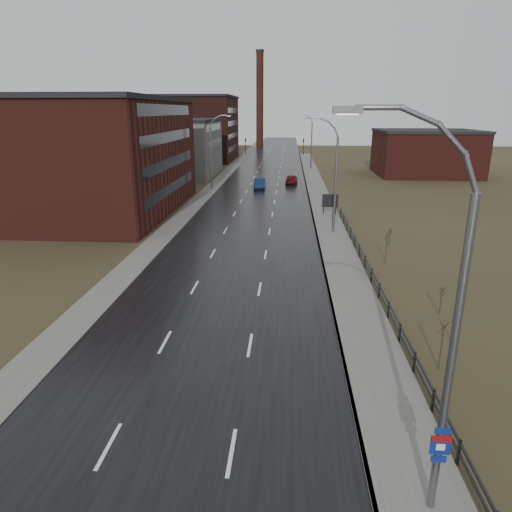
# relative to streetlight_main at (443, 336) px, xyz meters

# --- Properties ---
(road) EXTENTS (14.00, 300.00, 0.06)m
(road) POSITION_rel_streetlight_main_xyz_m (-8.47, 58.00, -6.03)
(road) COLOR black
(road) RESTS_ON ground
(sidewalk_right) EXTENTS (3.20, 180.00, 0.18)m
(sidewalk_right) POSITION_rel_streetlight_main_xyz_m (0.13, 33.00, -5.97)
(sidewalk_right) COLOR #595651
(sidewalk_right) RESTS_ON ground
(curb_right) EXTENTS (0.16, 180.00, 0.18)m
(curb_right) POSITION_rel_streetlight_main_xyz_m (-1.39, 33.00, -5.97)
(curb_right) COLOR slate
(curb_right) RESTS_ON ground
(sidewalk_left) EXTENTS (2.40, 260.00, 0.12)m
(sidewalk_left) POSITION_rel_streetlight_main_xyz_m (-16.67, 58.00, -6.00)
(sidewalk_left) COLOR #595651
(sidewalk_left) RESTS_ON ground
(warehouse_near) EXTENTS (22.44, 28.56, 13.50)m
(warehouse_near) POSITION_rel_streetlight_main_xyz_m (-29.46, 43.00, 0.70)
(warehouse_near) COLOR #471914
(warehouse_near) RESTS_ON ground
(warehouse_mid) EXTENTS (16.32, 20.40, 10.50)m
(warehouse_mid) POSITION_rel_streetlight_main_xyz_m (-26.46, 76.00, -0.80)
(warehouse_mid) COLOR slate
(warehouse_mid) RESTS_ON ground
(warehouse_far) EXTENTS (26.52, 24.48, 15.50)m
(warehouse_far) POSITION_rel_streetlight_main_xyz_m (-31.47, 106.00, 1.70)
(warehouse_far) COLOR #331611
(warehouse_far) RESTS_ON ground
(building_right) EXTENTS (18.36, 16.32, 8.50)m
(building_right) POSITION_rel_streetlight_main_xyz_m (21.83, 80.00, -1.80)
(building_right) COLOR #471914
(building_right) RESTS_ON ground
(smokestack) EXTENTS (2.70, 2.70, 30.70)m
(smokestack) POSITION_rel_streetlight_main_xyz_m (-14.47, 148.00, 9.44)
(smokestack) COLOR #331611
(smokestack) RESTS_ON ground
(streetlight_main) EXTENTS (3.91, 0.29, 12.11)m
(streetlight_main) POSITION_rel_streetlight_main_xyz_m (0.00, 0.00, 0.00)
(streetlight_main) COLOR slate
(streetlight_main) RESTS_ON ground
(streetlight_right_mid) EXTENTS (3.36, 0.28, 11.35)m
(streetlight_right_mid) POSITION_rel_streetlight_main_xyz_m (0.03, 34.00, -0.22)
(streetlight_right_mid) COLOR slate
(streetlight_right_mid) RESTS_ON ground
(streetlight_left) EXTENTS (3.36, 0.28, 11.35)m
(streetlight_left) POSITION_rel_streetlight_main_xyz_m (-16.17, 60.00, -0.22)
(streetlight_left) COLOR slate
(streetlight_left) RESTS_ON ground
(streetlight_right_far) EXTENTS (3.36, 0.28, 11.35)m
(streetlight_right_far) POSITION_rel_streetlight_main_xyz_m (0.03, 88.00, -0.22)
(streetlight_right_far) COLOR slate
(streetlight_right_far) RESTS_ON ground
(guardrail) EXTENTS (0.10, 53.05, 1.10)m
(guardrail) POSITION_rel_streetlight_main_xyz_m (1.83, 16.32, -5.35)
(guardrail) COLOR black
(guardrail) RESTS_ON ground
(shrub_c) EXTENTS (0.62, 0.65, 2.61)m
(shrub_c) POSITION_rel_streetlight_main_xyz_m (3.14, 8.42, -4.67)
(shrub_c) COLOR #382D23
(shrub_c) RESTS_ON ground
(shrub_d) EXTENTS (0.45, 0.47, 1.87)m
(shrub_d) POSITION_rel_streetlight_main_xyz_m (5.10, 14.75, -5.07)
(shrub_d) COLOR #382D23
(shrub_d) RESTS_ON ground
(shrub_e) EXTENTS (0.65, 0.69, 2.78)m
(shrub_e) POSITION_rel_streetlight_main_xyz_m (3.73, 24.51, -4.58)
(shrub_e) COLOR #382D23
(shrub_e) RESTS_ON ground
(shrub_f) EXTENTS (0.39, 0.41, 1.59)m
(shrub_f) POSITION_rel_streetlight_main_xyz_m (5.15, 29.98, -5.22)
(shrub_f) COLOR #382D23
(shrub_f) RESTS_ON ground
(billboard) EXTENTS (1.88, 0.17, 2.59)m
(billboard) POSITION_rel_streetlight_main_xyz_m (0.63, 42.11, -4.33)
(billboard) COLOR black
(billboard) RESTS_ON ground
(traffic_light_left) EXTENTS (0.58, 2.73, 5.30)m
(traffic_light_left) POSITION_rel_streetlight_main_xyz_m (-16.47, 118.00, -1.46)
(traffic_light_left) COLOR black
(traffic_light_left) RESTS_ON ground
(traffic_light_right) EXTENTS (0.58, 2.73, 5.30)m
(traffic_light_right) POSITION_rel_streetlight_main_xyz_m (-0.47, 118.00, -1.46)
(traffic_light_right) COLOR black
(traffic_light_right) RESTS_ON ground
(car_near) EXTENTS (1.80, 4.99, 1.64)m
(car_near) POSITION_rel_streetlight_main_xyz_m (-8.90, 61.01, -5.24)
(car_near) COLOR #0D1D43
(car_near) RESTS_ON ground
(car_far) EXTENTS (2.22, 4.87, 1.62)m
(car_far) POSITION_rel_streetlight_main_xyz_m (-3.82, 66.47, -5.25)
(car_far) COLOR #510F0D
(car_far) RESTS_ON ground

